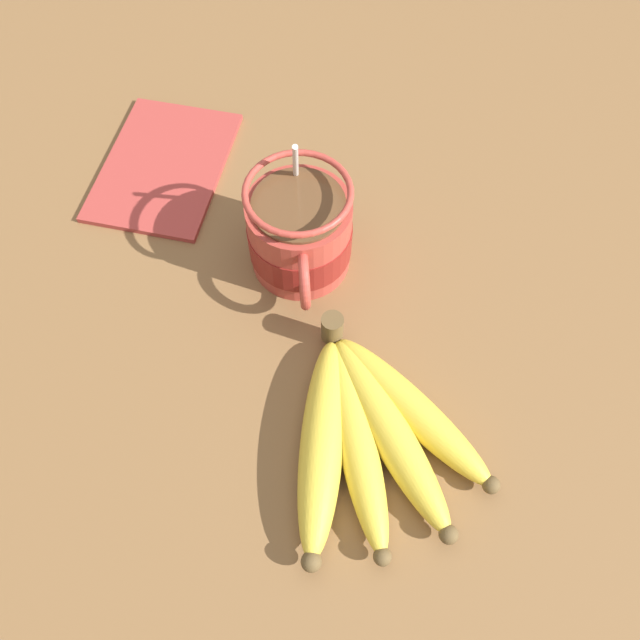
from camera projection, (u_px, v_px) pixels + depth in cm
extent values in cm
cube|color=brown|center=(277.00, 317.00, 60.45)|extent=(101.41, 101.41, 3.39)
cylinder|color=#B23D33|center=(300.00, 234.00, 58.03)|extent=(9.60, 9.60, 8.31)
cylinder|color=maroon|center=(300.00, 238.00, 58.57)|extent=(9.80, 9.80, 3.54)
torus|color=#B23D33|center=(304.00, 281.00, 54.48)|extent=(5.75, 0.90, 5.75)
cylinder|color=brown|center=(298.00, 205.00, 54.29)|extent=(8.40, 8.40, 0.40)
torus|color=#B23D33|center=(298.00, 192.00, 52.81)|extent=(9.60, 9.60, 0.60)
cylinder|color=silver|center=(296.00, 179.00, 56.79)|extent=(4.53, 0.50, 12.35)
ellipsoid|color=silver|center=(299.00, 237.00, 61.16)|extent=(3.00, 2.00, 0.80)
cylinder|color=brown|center=(332.00, 328.00, 54.96)|extent=(2.00, 2.00, 3.00)
ellipsoid|color=gold|center=(322.00, 442.00, 50.85)|extent=(18.72, 6.68, 3.58)
sphere|color=brown|center=(311.00, 562.00, 46.45)|extent=(1.61, 1.61, 1.61)
ellipsoid|color=gold|center=(356.00, 441.00, 51.12)|extent=(18.50, 5.09, 3.19)
sphere|color=brown|center=(382.00, 557.00, 46.80)|extent=(1.44, 1.44, 1.44)
ellipsoid|color=gold|center=(389.00, 431.00, 51.43)|extent=(18.35, 10.03, 3.40)
sphere|color=brown|center=(449.00, 534.00, 47.47)|extent=(1.53, 1.53, 1.53)
ellipsoid|color=gold|center=(411.00, 408.00, 52.44)|extent=(15.77, 13.27, 3.26)
sphere|color=brown|center=(491.00, 485.00, 49.35)|extent=(1.46, 1.46, 1.46)
cube|color=#A33833|center=(164.00, 166.00, 67.15)|extent=(20.76, 17.21, 0.60)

